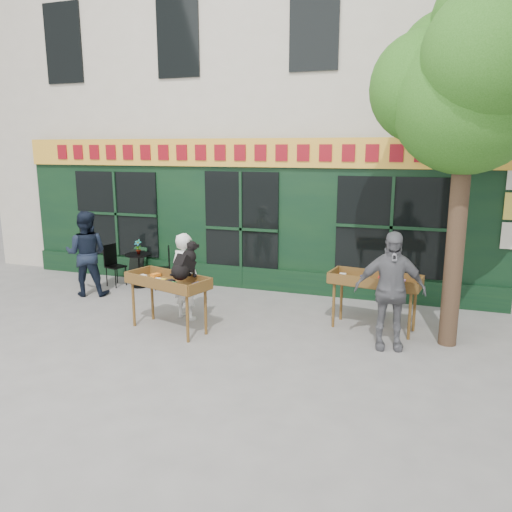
# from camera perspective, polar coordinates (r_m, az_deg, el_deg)

# --- Properties ---
(ground) EXTENTS (80.00, 80.00, 0.00)m
(ground) POSITION_cam_1_polar(r_m,az_deg,el_deg) (9.29, -6.71, -7.33)
(ground) COLOR slate
(ground) RESTS_ON ground
(building) EXTENTS (14.00, 7.26, 10.00)m
(building) POSITION_cam_1_polar(r_m,az_deg,el_deg) (14.48, 3.63, 19.67)
(building) COLOR beige
(building) RESTS_ON ground
(street_tree) EXTENTS (3.05, 2.90, 5.60)m
(street_tree) POSITION_cam_1_polar(r_m,az_deg,el_deg) (8.30, 23.50, 18.27)
(street_tree) COLOR #382619
(street_tree) RESTS_ON ground
(book_cart_center) EXTENTS (1.62, 1.03, 0.99)m
(book_cart_center) POSITION_cam_1_polar(r_m,az_deg,el_deg) (8.64, -10.05, -3.21)
(book_cart_center) COLOR brown
(book_cart_center) RESTS_ON ground
(dog) EXTENTS (0.50, 0.67, 0.60)m
(dog) POSITION_cam_1_polar(r_m,az_deg,el_deg) (8.33, -8.22, -0.42)
(dog) COLOR black
(dog) RESTS_ON book_cart_center
(woman) EXTENTS (0.67, 0.54, 1.61)m
(woman) POSITION_cam_1_polar(r_m,az_deg,el_deg) (9.20, -8.09, -2.31)
(woman) COLOR white
(woman) RESTS_ON ground
(book_cart_right) EXTENTS (1.57, 0.83, 0.99)m
(book_cart_right) POSITION_cam_1_polar(r_m,az_deg,el_deg) (8.80, 13.42, -3.08)
(book_cart_right) COLOR brown
(book_cart_right) RESTS_ON ground
(man_right) EXTENTS (1.17, 0.67, 1.87)m
(man_right) POSITION_cam_1_polar(r_m,az_deg,el_deg) (8.03, 15.05, -3.81)
(man_right) COLOR #5C5D62
(man_right) RESTS_ON ground
(bistro_table) EXTENTS (0.60, 0.60, 0.76)m
(bistro_table) POSITION_cam_1_polar(r_m,az_deg,el_deg) (11.57, -13.24, -0.84)
(bistro_table) COLOR black
(bistro_table) RESTS_ON ground
(bistro_chair_left) EXTENTS (0.45, 0.44, 0.95)m
(bistro_chair_left) POSITION_cam_1_polar(r_m,az_deg,el_deg) (11.85, -16.05, -0.61)
(bistro_chair_left) COLOR black
(bistro_chair_left) RESTS_ON ground
(bistro_chair_right) EXTENTS (0.50, 0.49, 0.95)m
(bistro_chair_right) POSITION_cam_1_polar(r_m,az_deg,el_deg) (11.33, -10.30, -0.90)
(bistro_chair_right) COLOR black
(bistro_chair_right) RESTS_ON ground
(potted_plant) EXTENTS (0.17, 0.12, 0.33)m
(potted_plant) POSITION_cam_1_polar(r_m,az_deg,el_deg) (11.49, -13.33, 1.04)
(potted_plant) COLOR gray
(potted_plant) RESTS_ON bistro_table
(man_left) EXTENTS (1.06, 0.94, 1.81)m
(man_left) POSITION_cam_1_polar(r_m,az_deg,el_deg) (11.17, -18.82, 0.28)
(man_left) COLOR black
(man_left) RESTS_ON ground
(chalkboard) EXTENTS (0.59, 0.32, 0.79)m
(chalkboard) POSITION_cam_1_polar(r_m,az_deg,el_deg) (12.26, -13.47, -0.80)
(chalkboard) COLOR black
(chalkboard) RESTS_ON ground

